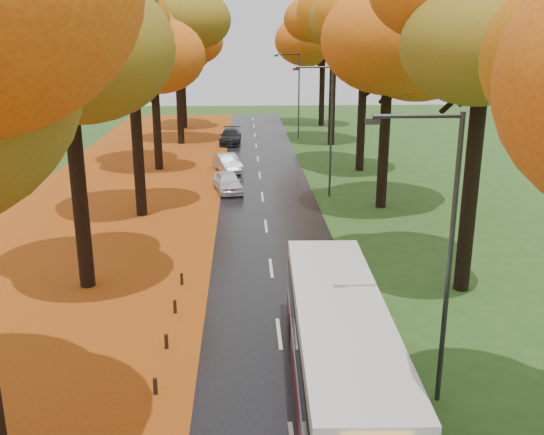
{
  "coord_description": "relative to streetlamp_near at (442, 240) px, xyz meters",
  "views": [
    {
      "loc": [
        -1.11,
        -6.48,
        9.82
      ],
      "look_at": [
        0.0,
        17.14,
        2.6
      ],
      "focal_mm": 40.0,
      "sensor_mm": 36.0,
      "label": 1
    }
  ],
  "objects": [
    {
      "name": "centre_line",
      "position": [
        -3.95,
        17.0,
        -4.67
      ],
      "size": [
        0.12,
        90.0,
        0.01
      ],
      "primitive_type": "cube",
      "color": "silver",
      "rests_on": "road"
    },
    {
      "name": "car_silver",
      "position": [
        -6.3,
        29.33,
        -4.03
      ],
      "size": [
        2.44,
        4.12,
        1.28
      ],
      "primitive_type": "imported",
      "rotation": [
        0.0,
        0.0,
        0.3
      ],
      "color": "#9FA2A7",
      "rests_on": "road"
    },
    {
      "name": "trees_right",
      "position": [
        3.24,
        18.91,
        4.98
      ],
      "size": [
        9.3,
        74.2,
        13.96
      ],
      "color": "black",
      "rests_on": "ground"
    },
    {
      "name": "leaf_drift",
      "position": [
        -7.0,
        17.0,
        -4.67
      ],
      "size": [
        0.9,
        90.0,
        0.01
      ],
      "primitive_type": "cube",
      "color": "#B36412",
      "rests_on": "road"
    },
    {
      "name": "leaf_verge",
      "position": [
        -12.95,
        17.0,
        -4.7
      ],
      "size": [
        12.0,
        90.0,
        0.02
      ],
      "primitive_type": "cube",
      "color": "maroon",
      "rests_on": "ground"
    },
    {
      "name": "streetlamp_mid",
      "position": [
        0.0,
        22.0,
        0.0
      ],
      "size": [
        2.45,
        0.18,
        8.0
      ],
      "color": "#333538",
      "rests_on": "ground"
    },
    {
      "name": "trees_left",
      "position": [
        -11.13,
        19.06,
        4.82
      ],
      "size": [
        9.2,
        74.0,
        13.88
      ],
      "color": "black",
      "rests_on": "ground"
    },
    {
      "name": "streetlamp_near",
      "position": [
        0.0,
        0.0,
        0.0
      ],
      "size": [
        2.45,
        0.18,
        8.0
      ],
      "color": "#333538",
      "rests_on": "ground"
    },
    {
      "name": "car_white",
      "position": [
        -6.11,
        23.38,
        -4.03
      ],
      "size": [
        2.23,
        4.03,
        1.3
      ],
      "primitive_type": "imported",
      "rotation": [
        0.0,
        0.0,
        0.19
      ],
      "color": "white",
      "rests_on": "road"
    },
    {
      "name": "bus",
      "position": [
        -2.51,
        0.16,
        -3.19
      ],
      "size": [
        2.78,
        10.8,
        2.82
      ],
      "rotation": [
        0.0,
        0.0,
        -0.03
      ],
      "color": "#56160D",
      "rests_on": "road"
    },
    {
      "name": "road",
      "position": [
        -3.95,
        17.0,
        -4.69
      ],
      "size": [
        6.5,
        90.0,
        0.04
      ],
      "primitive_type": "cube",
      "color": "black",
      "rests_on": "ground"
    },
    {
      "name": "streetlamp_far",
      "position": [
        0.0,
        44.0,
        0.0
      ],
      "size": [
        2.45,
        0.18,
        8.0
      ],
      "color": "#333538",
      "rests_on": "ground"
    },
    {
      "name": "car_dark",
      "position": [
        -6.29,
        41.1,
        -4.01
      ],
      "size": [
        2.05,
        4.63,
        1.32
      ],
      "primitive_type": "imported",
      "rotation": [
        0.0,
        0.0,
        -0.04
      ],
      "color": "black",
      "rests_on": "road"
    }
  ]
}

